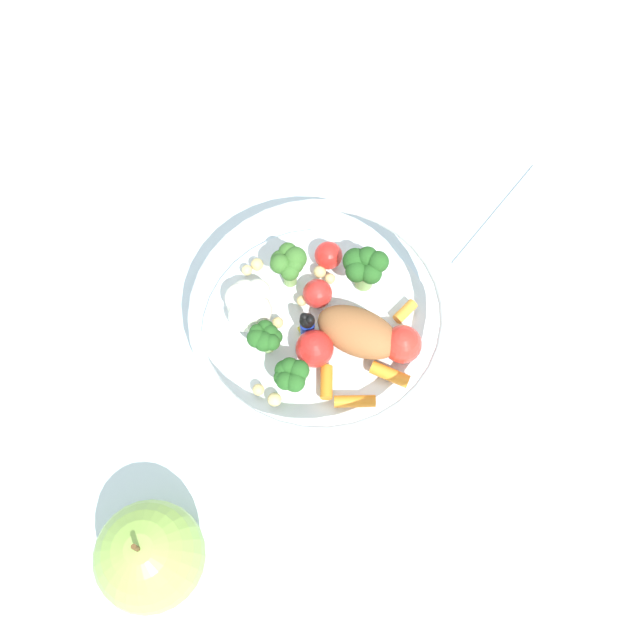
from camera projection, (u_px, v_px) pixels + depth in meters
ground_plane at (299, 333)px, 0.64m from camera, size 2.40×2.40×0.00m
food_container at (317, 318)px, 0.62m from camera, size 0.22×0.22×0.06m
loose_apple at (150, 556)px, 0.52m from camera, size 0.08×0.08×0.09m
folded_napkin at (551, 248)px, 0.67m from camera, size 0.14×0.16×0.01m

